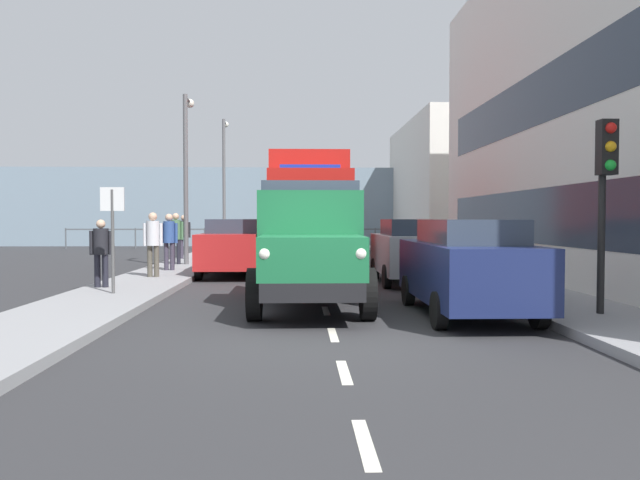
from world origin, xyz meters
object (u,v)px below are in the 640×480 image
object	(u,v)px
lamp_post_far	(224,172)
street_sign	(113,221)
truck_vintage_green	(310,248)
traffic_light_near	(605,174)
car_red_oppositeside_0	(234,246)
pedestrian_by_lamp	(101,248)
lorry_cargo_red	(309,209)
car_grey_oppositeside_1	(250,240)
pedestrian_in_dark_coat	(176,234)
lamp_post_promenade	(187,162)
car_silver_kerbside_1	(410,250)
pedestrian_with_bag	(169,237)
pedestrian_strolling	(153,239)
pedestrian_near_railing	(184,233)
car_navy_kerbside_near	(466,266)

from	to	relation	value
lamp_post_far	street_sign	bearing A→B (deg)	89.89
truck_vintage_green	traffic_light_near	size ratio (longest dim) A/B	1.76
traffic_light_near	street_sign	size ratio (longest dim) A/B	1.42
car_red_oppositeside_0	pedestrian_by_lamp	xyz separation A→B (m)	(2.60, 4.51, 0.17)
lorry_cargo_red	street_sign	bearing A→B (deg)	60.84
car_grey_oppositeside_1	street_sign	size ratio (longest dim) A/B	1.89
pedestrian_in_dark_coat	lamp_post_promenade	size ratio (longest dim) A/B	0.30
pedestrian_in_dark_coat	traffic_light_near	xyz separation A→B (m)	(-9.32, 11.73, 1.27)
pedestrian_by_lamp	car_grey_oppositeside_1	bearing A→B (deg)	-104.03
car_grey_oppositeside_1	pedestrian_in_dark_coat	bearing A→B (deg)	53.10
car_silver_kerbside_1	pedestrian_with_bag	bearing A→B (deg)	-21.83
pedestrian_strolling	pedestrian_with_bag	bearing A→B (deg)	-89.44
lorry_cargo_red	street_sign	size ratio (longest dim) A/B	3.65
pedestrian_near_railing	street_sign	distance (m)	11.59
pedestrian_by_lamp	lamp_post_far	xyz separation A→B (m)	(-0.66, -18.37, 3.10)
pedestrian_by_lamp	pedestrian_with_bag	xyz separation A→B (m)	(-0.57, -4.78, 0.11)
traffic_light_near	car_navy_kerbside_near	bearing A→B (deg)	-22.52
car_grey_oppositeside_1	car_silver_kerbside_1	bearing A→B (deg)	120.44
pedestrian_with_bag	car_red_oppositeside_0	bearing A→B (deg)	172.27
car_grey_oppositeside_1	pedestrian_near_railing	size ratio (longest dim) A/B	2.45
car_silver_kerbside_1	car_grey_oppositeside_1	world-z (taller)	same
pedestrian_with_bag	pedestrian_by_lamp	bearing A→B (deg)	83.21
car_navy_kerbside_near	lamp_post_far	xyz separation A→B (m)	(6.88, -21.93, 3.27)
pedestrian_in_dark_coat	lamp_post_far	world-z (taller)	lamp_post_far
truck_vintage_green	pedestrian_by_lamp	world-z (taller)	truck_vintage_green
pedestrian_strolling	pedestrian_near_railing	bearing A→B (deg)	-85.63
car_silver_kerbside_1	pedestrian_in_dark_coat	world-z (taller)	pedestrian_in_dark_coat
pedestrian_strolling	pedestrian_near_railing	world-z (taller)	pedestrian_strolling
traffic_light_near	pedestrian_by_lamp	bearing A→B (deg)	-24.68
pedestrian_by_lamp	traffic_light_near	bearing A→B (deg)	155.32
pedestrian_by_lamp	pedestrian_with_bag	distance (m)	4.82
lamp_post_promenade	lamp_post_far	size ratio (longest dim) A/B	0.87
pedestrian_with_bag	traffic_light_near	size ratio (longest dim) A/B	0.54
lorry_cargo_red	car_silver_kerbside_1	world-z (taller)	lorry_cargo_red
pedestrian_near_railing	pedestrian_strolling	bearing A→B (deg)	94.37
street_sign	pedestrian_strolling	bearing A→B (deg)	-89.53
car_grey_oppositeside_1	street_sign	xyz separation A→B (m)	(1.98, 11.60, 0.79)
lamp_post_promenade	street_sign	distance (m)	8.91
car_red_oppositeside_0	street_sign	size ratio (longest dim) A/B	1.91
car_navy_kerbside_near	pedestrian_strolling	world-z (taller)	pedestrian_strolling
car_navy_kerbside_near	pedestrian_strolling	xyz separation A→B (m)	(6.95, -6.13, 0.29)
car_red_oppositeside_0	lamp_post_promenade	world-z (taller)	lamp_post_promenade
lamp_post_far	pedestrian_strolling	bearing A→B (deg)	89.75
street_sign	car_silver_kerbside_1	bearing A→B (deg)	-155.30
lorry_cargo_red	car_navy_kerbside_near	xyz separation A→B (m)	(-2.65, 10.02, -1.18)
car_navy_kerbside_near	pedestrian_in_dark_coat	xyz separation A→B (m)	(7.26, -10.87, 0.31)
pedestrian_in_dark_coat	lamp_post_far	size ratio (longest dim) A/B	0.26
pedestrian_strolling	lamp_post_far	distance (m)	16.08
car_grey_oppositeside_1	pedestrian_strolling	bearing A→B (deg)	75.62
pedestrian_strolling	traffic_light_near	bearing A→B (deg)	142.23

